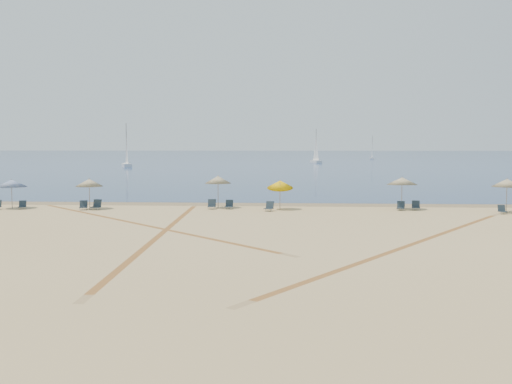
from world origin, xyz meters
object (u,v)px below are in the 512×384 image
(umbrella_4, at_px, (402,181))
(chair_9, at_px, (502,210))
(chair_1, at_px, (22,205))
(chair_2, at_px, (83,206))
(umbrella_3, at_px, (280,184))
(chair_6, at_px, (269,207))
(sailboat_1, at_px, (127,154))
(sailboat_0, at_px, (316,153))
(umbrella_2, at_px, (218,180))
(umbrella_0, at_px, (11,183))
(chair_3, at_px, (96,205))
(chair_8, at_px, (416,206))
(chair_7, at_px, (401,206))
(umbrella_5, at_px, (507,183))
(chair_4, at_px, (212,205))
(umbrella_1, at_px, (89,183))
(sailboat_2, at_px, (372,152))
(chair_5, at_px, (229,205))

(umbrella_4, distance_m, chair_9, 7.07)
(chair_1, bearing_deg, chair_2, -16.49)
(umbrella_3, bearing_deg, chair_6, -125.70)
(sailboat_1, bearing_deg, sailboat_0, 13.96)
(sailboat_0, bearing_deg, umbrella_2, -111.30)
(chair_1, bearing_deg, umbrella_0, 145.08)
(umbrella_2, distance_m, chair_3, 9.09)
(umbrella_3, height_order, chair_1, umbrella_3)
(chair_3, relative_size, chair_9, 1.30)
(chair_2, bearing_deg, umbrella_2, -4.22)
(umbrella_2, bearing_deg, chair_8, -2.33)
(chair_2, distance_m, sailboat_1, 85.54)
(chair_7, distance_m, chair_9, 6.79)
(chair_1, bearing_deg, umbrella_5, -13.88)
(umbrella_5, distance_m, chair_8, 6.36)
(umbrella_0, bearing_deg, chair_7, 0.77)
(umbrella_4, relative_size, chair_2, 3.09)
(chair_9, bearing_deg, umbrella_2, 169.04)
(chair_6, xyz_separation_m, sailboat_0, (7.91, 112.49, 2.35))
(chair_8, bearing_deg, chair_4, -170.21)
(chair_4, bearing_deg, sailboat_1, 105.78)
(umbrella_1, bearing_deg, sailboat_2, 75.06)
(chair_2, relative_size, sailboat_1, 0.08)
(umbrella_1, bearing_deg, chair_3, -34.76)
(umbrella_4, height_order, sailboat_2, sailboat_2)
(chair_4, xyz_separation_m, chair_8, (14.92, 0.23, -0.02))
(chair_4, height_order, sailboat_1, sailboat_1)
(chair_5, distance_m, chair_8, 13.65)
(sailboat_2, bearing_deg, umbrella_1, -98.05)
(chair_2, bearing_deg, chair_5, -9.24)
(chair_5, distance_m, sailboat_1, 87.48)
(umbrella_2, relative_size, umbrella_3, 1.05)
(chair_9, bearing_deg, chair_7, 161.71)
(chair_7, bearing_deg, chair_9, -2.75)
(umbrella_0, xyz_separation_m, sailboat_0, (27.11, 111.87, 0.77))
(umbrella_3, bearing_deg, chair_5, 177.72)
(chair_9, bearing_deg, umbrella_5, 50.95)
(chair_7, height_order, sailboat_2, sailboat_2)
(umbrella_0, height_order, chair_7, umbrella_0)
(umbrella_4, xyz_separation_m, umbrella_5, (6.89, -1.78, 0.01))
(chair_1, relative_size, chair_6, 0.86)
(umbrella_5, relative_size, chair_4, 3.33)
(chair_3, distance_m, sailboat_0, 114.24)
(umbrella_3, xyz_separation_m, umbrella_4, (8.93, 0.70, 0.22))
(umbrella_0, height_order, umbrella_3, umbrella_3)
(umbrella_0, distance_m, sailboat_2, 162.27)
(umbrella_4, height_order, chair_2, umbrella_4)
(chair_7, bearing_deg, chair_6, -161.62)
(chair_1, bearing_deg, sailboat_1, 87.09)
(umbrella_4, xyz_separation_m, chair_3, (-22.33, -1.60, -1.75))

